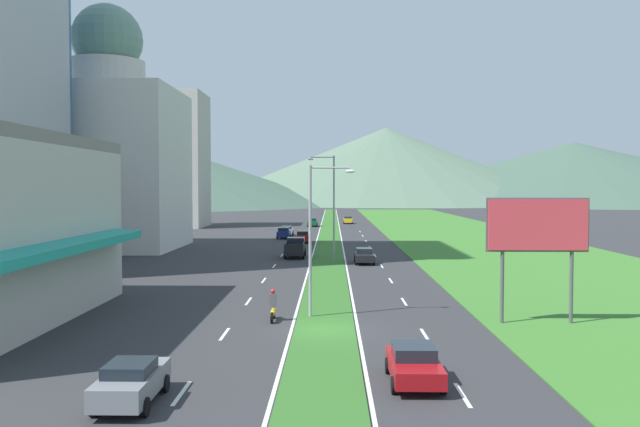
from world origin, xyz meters
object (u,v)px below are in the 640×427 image
(street_lamp_near, at_px, (315,230))
(car_6, at_px, (303,237))
(car_2, at_px, (284,233))
(car_1, at_px, (414,364))
(car_4, at_px, (312,222))
(street_lamp_mid, at_px, (331,202))
(motorcycle_rider, at_px, (273,308))
(car_0, at_px, (131,382))
(car_5, at_px, (364,256))
(pickup_truck_0, at_px, (295,248))
(billboard_roadside, at_px, (538,230))
(car_7, at_px, (348,220))
(car_3, at_px, (287,231))

(street_lamp_near, relative_size, car_6, 2.09)
(car_2, bearing_deg, street_lamp_near, -173.96)
(car_1, bearing_deg, car_4, -176.03)
(street_lamp_mid, relative_size, motorcycle_rider, 5.30)
(street_lamp_mid, height_order, car_0, street_lamp_mid)
(street_lamp_mid, height_order, car_4, street_lamp_mid)
(car_5, height_order, pickup_truck_0, pickup_truck_0)
(billboard_roadside, xyz_separation_m, car_5, (-8.04, 28.07, -4.41))
(billboard_roadside, distance_m, car_5, 29.53)
(car_7, bearing_deg, pickup_truck_0, -6.49)
(car_0, height_order, car_2, car_2)
(car_2, xyz_separation_m, car_6, (3.09, -7.18, -0.00))
(car_1, height_order, pickup_truck_0, pickup_truck_0)
(car_1, bearing_deg, car_2, -171.70)
(street_lamp_mid, distance_m, billboard_roadside, 31.52)
(car_3, xyz_separation_m, car_7, (10.21, 33.04, 0.00))
(car_2, bearing_deg, street_lamp_mid, -166.67)
(car_0, height_order, car_1, car_0)
(billboard_roadside, height_order, motorcycle_rider, billboard_roadside)
(pickup_truck_0, bearing_deg, car_3, 5.71)
(car_4, height_order, motorcycle_rider, motorcycle_rider)
(street_lamp_near, relative_size, billboard_roadside, 1.26)
(motorcycle_rider, bearing_deg, billboard_roadside, -92.33)
(car_1, bearing_deg, street_lamp_mid, -175.46)
(car_5, bearing_deg, car_1, -0.03)
(billboard_roadside, relative_size, pickup_truck_0, 1.28)
(street_lamp_near, height_order, car_3, street_lamp_near)
(car_6, height_order, motorcycle_rider, motorcycle_rider)
(car_6, xyz_separation_m, pickup_truck_0, (-0.02, -17.70, 0.18))
(car_4, height_order, car_5, car_4)
(car_1, bearing_deg, billboard_roadside, 143.36)
(street_lamp_near, distance_m, motorcycle_rider, 5.01)
(street_lamp_mid, bearing_deg, car_1, -85.46)
(car_3, relative_size, motorcycle_rider, 2.39)
(car_4, height_order, pickup_truck_0, pickup_truck_0)
(pickup_truck_0, bearing_deg, billboard_roadside, -155.91)
(car_7, bearing_deg, car_6, -8.95)
(car_2, bearing_deg, motorcycle_rider, -176.37)
(car_5, bearing_deg, car_7, 179.92)
(street_lamp_near, distance_m, billboard_roadside, 12.28)
(car_1, relative_size, car_3, 0.88)
(street_lamp_near, relative_size, motorcycle_rider, 4.38)
(billboard_roadside, xyz_separation_m, pickup_truck_0, (-15.13, 33.85, -4.19))
(street_lamp_mid, bearing_deg, motorcycle_rider, -96.44)
(car_1, xyz_separation_m, pickup_truck_0, (-7.07, 44.69, 0.24))
(car_0, distance_m, car_5, 42.71)
(car_3, xyz_separation_m, motorcycle_rider, (3.64, -63.43, -0.02))
(motorcycle_rider, bearing_deg, car_2, 3.63)
(car_5, bearing_deg, car_0, -13.71)
(car_2, height_order, motorcycle_rider, motorcycle_rider)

